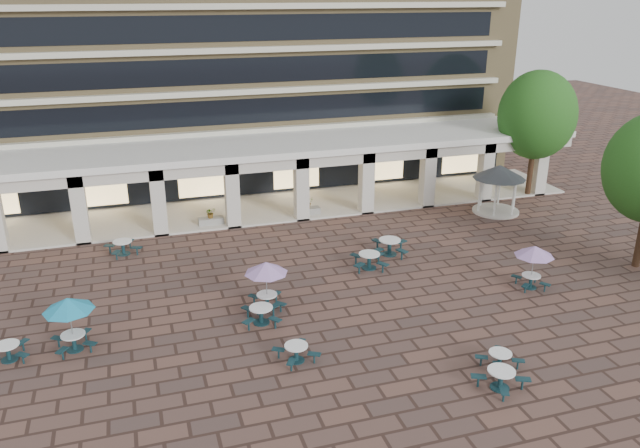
{
  "coord_description": "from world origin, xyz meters",
  "views": [
    {
      "loc": [
        -7.55,
        -22.37,
        13.29
      ],
      "look_at": [
        0.37,
        3.0,
        3.25
      ],
      "focal_mm": 35.0,
      "sensor_mm": 36.0,
      "label": 1
    }
  ],
  "objects_px": {
    "picnic_table_1": "(296,351)",
    "planter_left": "(211,219)",
    "picnic_table_3": "(501,377)",
    "planter_right": "(308,208)",
    "gazebo": "(499,177)"
  },
  "relations": [
    {
      "from": "picnic_table_1",
      "to": "planter_left",
      "type": "height_order",
      "value": "planter_left"
    },
    {
      "from": "picnic_table_3",
      "to": "planter_right",
      "type": "distance_m",
      "value": 19.41
    },
    {
      "from": "picnic_table_3",
      "to": "planter_left",
      "type": "height_order",
      "value": "planter_left"
    },
    {
      "from": "picnic_table_3",
      "to": "gazebo",
      "type": "xyz_separation_m",
      "value": [
        10.13,
        16.42,
        1.85
      ]
    },
    {
      "from": "picnic_table_3",
      "to": "gazebo",
      "type": "bearing_deg",
      "value": 37.08
    },
    {
      "from": "planter_right",
      "to": "picnic_table_3",
      "type": "bearing_deg",
      "value": -85.71
    },
    {
      "from": "picnic_table_1",
      "to": "picnic_table_3",
      "type": "height_order",
      "value": "picnic_table_3"
    },
    {
      "from": "planter_right",
      "to": "gazebo",
      "type": "bearing_deg",
      "value": -14.22
    },
    {
      "from": "gazebo",
      "to": "planter_right",
      "type": "distance_m",
      "value": 12.08
    },
    {
      "from": "gazebo",
      "to": "picnic_table_3",
      "type": "bearing_deg",
      "value": -121.67
    },
    {
      "from": "planter_left",
      "to": "planter_right",
      "type": "relative_size",
      "value": 1.0
    },
    {
      "from": "picnic_table_1",
      "to": "planter_left",
      "type": "relative_size",
      "value": 1.18
    },
    {
      "from": "planter_right",
      "to": "picnic_table_1",
      "type": "bearing_deg",
      "value": -107.83
    },
    {
      "from": "gazebo",
      "to": "planter_left",
      "type": "relative_size",
      "value": 2.18
    },
    {
      "from": "planter_left",
      "to": "planter_right",
      "type": "xyz_separation_m",
      "value": [
        6.04,
        0.0,
        0.08
      ]
    }
  ]
}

